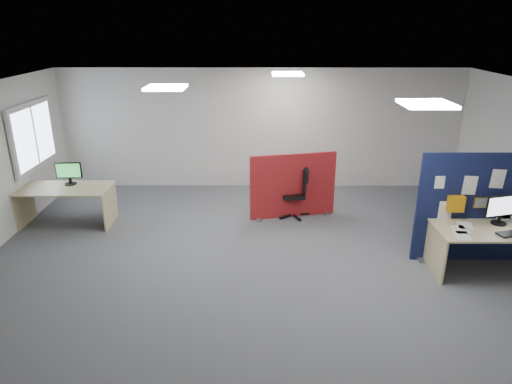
{
  "coord_description": "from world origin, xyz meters",
  "views": [
    {
      "loc": [
        -0.07,
        -6.64,
        3.61
      ],
      "look_at": [
        -0.11,
        0.37,
        1.0
      ],
      "focal_mm": 32.0,
      "sensor_mm": 36.0,
      "label": 1
    }
  ],
  "objects_px": {
    "main_desk": "(499,237)",
    "office_chair": "(298,189)",
    "red_divider": "(293,186)",
    "second_desk": "(67,196)",
    "monitor_main": "(502,208)",
    "navy_divider": "(485,208)",
    "monitor_second": "(69,172)"
  },
  "relations": [
    {
      "from": "second_desk",
      "to": "red_divider",
      "type": "bearing_deg",
      "value": 4.47
    },
    {
      "from": "office_chair",
      "to": "monitor_second",
      "type": "bearing_deg",
      "value": 178.35
    },
    {
      "from": "monitor_main",
      "to": "main_desk",
      "type": "bearing_deg",
      "value": -111.72
    },
    {
      "from": "monitor_second",
      "to": "second_desk",
      "type": "bearing_deg",
      "value": -111.82
    },
    {
      "from": "second_desk",
      "to": "office_chair",
      "type": "relative_size",
      "value": 1.7
    },
    {
      "from": "monitor_main",
      "to": "monitor_second",
      "type": "height_order",
      "value": "monitor_main"
    },
    {
      "from": "monitor_main",
      "to": "red_divider",
      "type": "relative_size",
      "value": 0.31
    },
    {
      "from": "red_divider",
      "to": "second_desk",
      "type": "relative_size",
      "value": 0.99
    },
    {
      "from": "main_desk",
      "to": "office_chair",
      "type": "bearing_deg",
      "value": 143.53
    },
    {
      "from": "red_divider",
      "to": "office_chair",
      "type": "relative_size",
      "value": 1.69
    },
    {
      "from": "red_divider",
      "to": "monitor_second",
      "type": "height_order",
      "value": "red_divider"
    },
    {
      "from": "monitor_second",
      "to": "monitor_main",
      "type": "bearing_deg",
      "value": -17.56
    },
    {
      "from": "red_divider",
      "to": "second_desk",
      "type": "distance_m",
      "value": 4.3
    },
    {
      "from": "red_divider",
      "to": "navy_divider",
      "type": "bearing_deg",
      "value": -44.01
    },
    {
      "from": "navy_divider",
      "to": "monitor_main",
      "type": "relative_size",
      "value": 4.13
    },
    {
      "from": "monitor_second",
      "to": "office_chair",
      "type": "distance_m",
      "value": 4.37
    },
    {
      "from": "navy_divider",
      "to": "office_chair",
      "type": "height_order",
      "value": "navy_divider"
    },
    {
      "from": "main_desk",
      "to": "office_chair",
      "type": "relative_size",
      "value": 2.01
    },
    {
      "from": "red_divider",
      "to": "second_desk",
      "type": "bearing_deg",
      "value": 171.75
    },
    {
      "from": "red_divider",
      "to": "monitor_second",
      "type": "relative_size",
      "value": 3.51
    },
    {
      "from": "monitor_main",
      "to": "red_divider",
      "type": "height_order",
      "value": "red_divider"
    },
    {
      "from": "main_desk",
      "to": "monitor_second",
      "type": "xyz_separation_m",
      "value": [
        -7.21,
        1.9,
        0.4
      ]
    },
    {
      "from": "navy_divider",
      "to": "monitor_main",
      "type": "bearing_deg",
      "value": -60.45
    },
    {
      "from": "monitor_main",
      "to": "red_divider",
      "type": "xyz_separation_m",
      "value": [
        -2.99,
        1.97,
        -0.36
      ]
    },
    {
      "from": "navy_divider",
      "to": "second_desk",
      "type": "distance_m",
      "value": 7.29
    },
    {
      "from": "main_desk",
      "to": "monitor_second",
      "type": "distance_m",
      "value": 7.47
    },
    {
      "from": "monitor_second",
      "to": "office_chair",
      "type": "xyz_separation_m",
      "value": [
        4.34,
        0.22,
        -0.4
      ]
    },
    {
      "from": "main_desk",
      "to": "office_chair",
      "type": "height_order",
      "value": "office_chair"
    },
    {
      "from": "navy_divider",
      "to": "monitor_second",
      "type": "xyz_separation_m",
      "value": [
        -7.1,
        1.55,
        0.08
      ]
    },
    {
      "from": "red_divider",
      "to": "office_chair",
      "type": "xyz_separation_m",
      "value": [
        0.11,
        0.03,
        -0.07
      ]
    },
    {
      "from": "monitor_main",
      "to": "second_desk",
      "type": "distance_m",
      "value": 7.47
    },
    {
      "from": "navy_divider",
      "to": "second_desk",
      "type": "height_order",
      "value": "navy_divider"
    }
  ]
}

